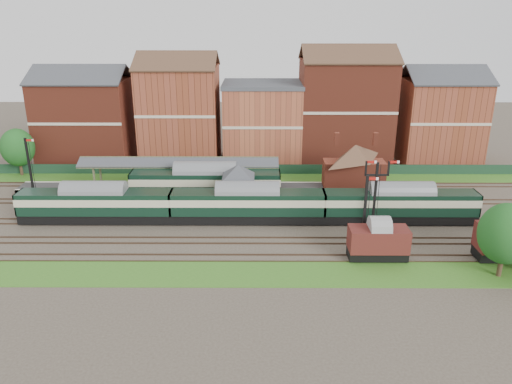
{
  "coord_description": "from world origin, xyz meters",
  "views": [
    {
      "loc": [
        -0.65,
        -53.0,
        23.16
      ],
      "look_at": [
        -0.89,
        2.0,
        3.0
      ],
      "focal_mm": 35.0,
      "sensor_mm": 36.0,
      "label": 1
    }
  ],
  "objects_px": {
    "signal_box": "(238,187)",
    "dmu_train": "(248,203)",
    "goods_van_a": "(378,241)",
    "platform_railcar": "(206,183)",
    "semaphore_bracket": "(376,192)"
  },
  "relations": [
    {
      "from": "signal_box",
      "to": "goods_van_a",
      "type": "relative_size",
      "value": 1.05
    },
    {
      "from": "dmu_train",
      "to": "goods_van_a",
      "type": "height_order",
      "value": "dmu_train"
    },
    {
      "from": "platform_railcar",
      "to": "goods_van_a",
      "type": "distance_m",
      "value": 24.03
    },
    {
      "from": "signal_box",
      "to": "dmu_train",
      "type": "distance_m",
      "value": 3.55
    },
    {
      "from": "platform_railcar",
      "to": "dmu_train",
      "type": "bearing_deg",
      "value": -50.12
    },
    {
      "from": "signal_box",
      "to": "goods_van_a",
      "type": "distance_m",
      "value": 18.7
    },
    {
      "from": "signal_box",
      "to": "semaphore_bracket",
      "type": "bearing_deg",
      "value": -20.92
    },
    {
      "from": "signal_box",
      "to": "goods_van_a",
      "type": "height_order",
      "value": "signal_box"
    },
    {
      "from": "semaphore_bracket",
      "to": "platform_railcar",
      "type": "height_order",
      "value": "semaphore_bracket"
    },
    {
      "from": "signal_box",
      "to": "goods_van_a",
      "type": "xyz_separation_m",
      "value": [
        14.08,
        -12.25,
        -1.21
      ]
    },
    {
      "from": "signal_box",
      "to": "dmu_train",
      "type": "height_order",
      "value": "signal_box"
    },
    {
      "from": "signal_box",
      "to": "semaphore_bracket",
      "type": "xyz_separation_m",
      "value": [
        15.04,
        -5.75,
        1.44
      ]
    },
    {
      "from": "semaphore_bracket",
      "to": "goods_van_a",
      "type": "distance_m",
      "value": 7.08
    },
    {
      "from": "platform_railcar",
      "to": "goods_van_a",
      "type": "xyz_separation_m",
      "value": [
        18.35,
        -15.5,
        -0.55
      ]
    },
    {
      "from": "goods_van_a",
      "to": "platform_railcar",
      "type": "bearing_deg",
      "value": 139.82
    }
  ]
}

